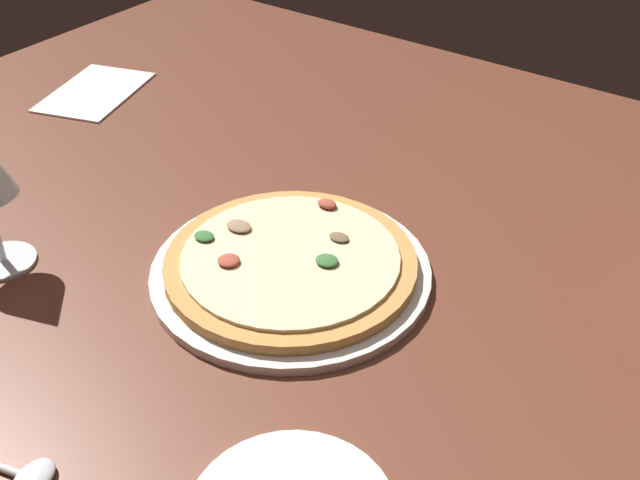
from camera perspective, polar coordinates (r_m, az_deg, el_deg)
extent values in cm
cube|color=brown|center=(86.21, 2.00, -1.86)|extent=(150.00, 110.00, 4.00)
cylinder|color=silver|center=(81.28, -2.12, -2.32)|extent=(28.81, 28.81, 1.00)
cylinder|color=#C68C47|center=(80.60, -2.14, -1.70)|extent=(25.83, 25.83, 1.20)
cylinder|color=beige|center=(80.12, -2.15, -1.25)|extent=(22.32, 22.32, 0.40)
ellipsoid|color=#AD4733|center=(87.16, 0.51, 2.63)|extent=(2.27, 1.65, 0.70)
ellipsoid|color=#937556|center=(84.17, -5.87, 1.01)|extent=(2.88, 2.17, 0.53)
ellipsoid|color=#387033|center=(83.14, -8.36, 0.28)|extent=(2.24, 1.85, 0.51)
ellipsoid|color=#387033|center=(78.84, 0.51, -1.48)|extent=(2.40, 2.12, 0.56)
ellipsoid|color=#AD4733|center=(79.35, -6.60, -1.47)|extent=(2.26, 2.21, 0.59)
ellipsoid|color=brown|center=(82.19, 1.37, 0.21)|extent=(2.23, 1.62, 0.44)
cylinder|color=silver|center=(89.60, -21.86, -1.43)|extent=(6.80, 6.80, 0.40)
cube|color=white|center=(123.22, -15.94, 10.23)|extent=(16.01, 19.68, 0.30)
ellipsoid|color=silver|center=(66.83, -19.97, -15.86)|extent=(3.69, 4.56, 1.00)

